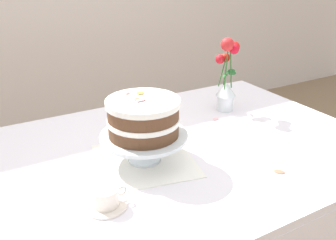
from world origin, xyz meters
TOP-DOWN VIEW (x-y plane):
  - dining_table at (0.00, -0.02)m, footprint 1.40×1.00m
  - linen_napkin at (-0.17, -0.03)m, footprint 0.38×0.38m
  - cake_stand at (-0.17, -0.03)m, footprint 0.29×0.29m
  - layer_cake at (-0.17, -0.03)m, footprint 0.24×0.24m
  - flower_vase at (0.34, 0.20)m, footprint 0.11×0.10m
  - teacup at (-0.37, -0.20)m, footprint 0.12×0.12m
  - loose_petal_0 at (0.24, 0.13)m, footprint 0.03×0.02m
  - loose_petal_1 at (0.17, -0.31)m, footprint 0.04×0.04m

SIDE VIEW (x-z plane):
  - dining_table at x=0.00m, z-range 0.28..1.02m
  - linen_napkin at x=-0.17m, z-range 0.74..0.74m
  - loose_petal_1 at x=0.17m, z-range 0.74..0.74m
  - loose_petal_0 at x=0.24m, z-range 0.74..0.74m
  - teacup at x=-0.37m, z-range 0.74..0.79m
  - cake_stand at x=-0.17m, z-range 0.77..0.87m
  - flower_vase at x=0.34m, z-range 0.72..1.06m
  - layer_cake at x=-0.17m, z-range 0.84..0.96m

